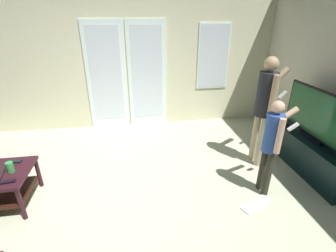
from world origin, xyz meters
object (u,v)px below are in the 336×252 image
loose_keyboard (256,204)px  cup_by_laptop (10,167)px  person_child (272,141)px  tv_stand (307,153)px  tv_remote_black (6,182)px  dvd_remote_slim (14,162)px  flat_screen_tv (318,115)px  person_adult (265,103)px

loose_keyboard → cup_by_laptop: bearing=170.3°
person_child → cup_by_laptop: bearing=175.2°
tv_stand → tv_remote_black: bearing=-174.5°
tv_stand → dvd_remote_slim: size_ratio=9.54×
flat_screen_tv → tv_remote_black: 3.91m
tv_stand → tv_remote_black: tv_stand is taller
dvd_remote_slim → person_adult: bearing=10.4°
loose_keyboard → dvd_remote_slim: 2.98m
flat_screen_tv → tv_remote_black: bearing=-174.4°
person_adult → flat_screen_tv: bearing=-19.7°
tv_stand → loose_keyboard: size_ratio=3.58×
tv_stand → cup_by_laptop: (-3.91, -0.17, 0.27)m
loose_keyboard → dvd_remote_slim: bearing=166.6°
tv_stand → person_adult: bearing=160.1°
person_child → loose_keyboard: 0.79m
loose_keyboard → tv_remote_black: size_ratio=2.67×
tv_stand → person_child: 1.11m
person_adult → person_child: size_ratio=1.30×
flat_screen_tv → loose_keyboard: (-1.09, -0.65, -0.82)m
loose_keyboard → cup_by_laptop: 2.90m
loose_keyboard → cup_by_laptop: size_ratio=3.66×
person_adult → dvd_remote_slim: (-3.30, -0.20, -0.50)m
loose_keyboard → cup_by_laptop: (-2.82, 0.48, 0.50)m
person_adult → dvd_remote_slim: person_adult is taller
tv_stand → tv_remote_black: size_ratio=9.54×
loose_keyboard → tv_stand: bearing=30.7°
flat_screen_tv → tv_remote_black: size_ratio=7.29×
person_child → tv_remote_black: person_child is taller
tv_stand → person_child: (-0.90, -0.42, 0.50)m
person_child → tv_remote_black: bearing=179.1°
tv_remote_black → dvd_remote_slim: size_ratio=1.00×
flat_screen_tv → tv_remote_black: flat_screen_tv is taller
cup_by_laptop → tv_remote_black: size_ratio=0.73×
loose_keyboard → flat_screen_tv: bearing=30.9°
person_child → cup_by_laptop: (-3.01, 0.26, -0.23)m
person_child → tv_remote_black: (-2.98, 0.05, -0.28)m
person_adult → tv_remote_black: 3.31m
loose_keyboard → cup_by_laptop: cup_by_laptop is taller
dvd_remote_slim → tv_remote_black: bearing=-71.5°
person_child → dvd_remote_slim: 3.11m
person_adult → cup_by_laptop: (-3.25, -0.41, -0.45)m
tv_remote_black → loose_keyboard: bearing=-13.2°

